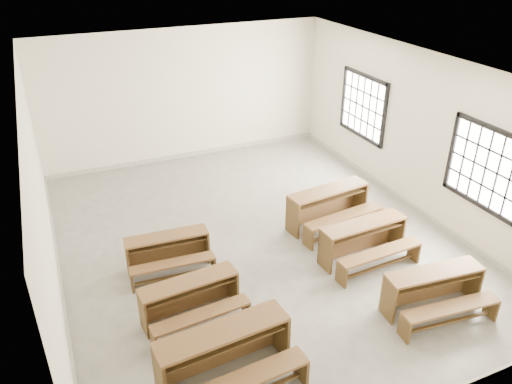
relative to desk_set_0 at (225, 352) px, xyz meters
name	(u,v)px	position (x,y,z in m)	size (l,w,h in m)	color
room	(261,131)	(1.77, 2.85, 1.69)	(8.50, 8.50, 3.20)	gray
desk_set_0	(225,352)	(0.00, 0.00, 0.00)	(1.79, 1.02, 0.78)	brown
desk_set_1	(191,297)	(-0.06, 1.27, -0.07)	(1.52, 0.87, 0.66)	brown
desk_set_2	(168,250)	(-0.04, 2.63, -0.09)	(1.44, 0.82, 0.63)	brown
desk_set_3	(434,288)	(3.33, -0.02, -0.05)	(1.60, 0.94, 0.68)	brown
desk_set_4	(364,239)	(3.15, 1.52, -0.04)	(1.62, 0.90, 0.71)	brown
desk_set_5	(329,205)	(3.19, 2.77, -0.01)	(1.77, 1.07, 0.76)	brown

